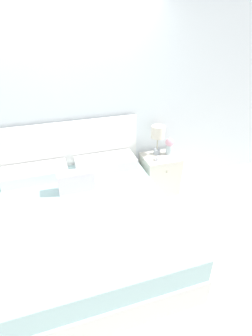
# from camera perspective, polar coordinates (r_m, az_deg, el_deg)

# --- Properties ---
(ground_plane) EXTENTS (12.00, 12.00, 0.00)m
(ground_plane) POSITION_cam_1_polar(r_m,az_deg,el_deg) (3.90, -11.30, -6.13)
(ground_plane) COLOR silver
(wall_back) EXTENTS (8.00, 0.06, 2.60)m
(wall_back) POSITION_cam_1_polar(r_m,az_deg,el_deg) (3.39, -13.67, 12.67)
(wall_back) COLOR white
(wall_back) RESTS_ON ground_plane
(bed) EXTENTS (1.87, 2.03, 1.14)m
(bed) POSITION_cam_1_polar(r_m,az_deg,el_deg) (2.98, -9.28, -11.61)
(bed) COLOR white
(bed) RESTS_ON ground_plane
(nightstand) EXTENTS (0.50, 0.44, 0.57)m
(nightstand) POSITION_cam_1_polar(r_m,az_deg,el_deg) (3.84, 7.29, -1.30)
(nightstand) COLOR silver
(nightstand) RESTS_ON ground_plane
(table_lamp) EXTENTS (0.18, 0.18, 0.42)m
(table_lamp) POSITION_cam_1_polar(r_m,az_deg,el_deg) (3.64, 6.97, 7.35)
(table_lamp) COLOR #A8B2BC
(table_lamp) RESTS_ON nightstand
(flower_vase) EXTENTS (0.12, 0.12, 0.24)m
(flower_vase) POSITION_cam_1_polar(r_m,az_deg,el_deg) (3.73, 9.43, 4.97)
(flower_vase) COLOR silver
(flower_vase) RESTS_ON nightstand
(teacup) EXTENTS (0.11, 0.11, 0.05)m
(teacup) POSITION_cam_1_polar(r_m,az_deg,el_deg) (3.60, 7.13, 2.08)
(teacup) COLOR white
(teacup) RESTS_ON nightstand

